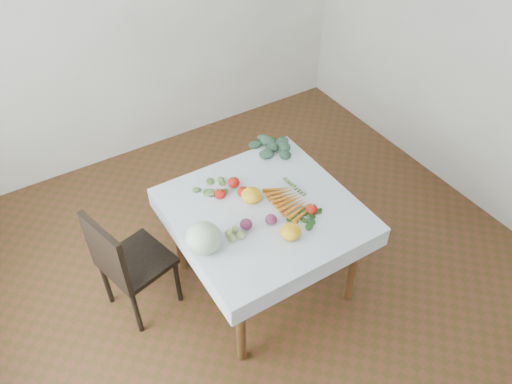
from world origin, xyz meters
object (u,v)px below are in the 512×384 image
chair (124,261)px  cabbage (203,238)px  table (264,219)px  carrot_bunch (291,201)px  heirloom_back (252,195)px

chair → cabbage: (0.40, -0.38, 0.34)m
table → carrot_bunch: carrot_bunch is taller
cabbage → chair: bearing=135.9°
chair → cabbage: size_ratio=4.22×
table → carrot_bunch: size_ratio=2.69×
chair → cabbage: 0.65m
heirloom_back → table: bearing=-73.5°
carrot_bunch → chair: bearing=162.8°
table → heirloom_back: heirloom_back is taller
table → chair: 0.93m
cabbage → carrot_bunch: cabbage is taller
table → cabbage: 0.53m
table → cabbage: cabbage is taller
chair → carrot_bunch: (1.06, -0.33, 0.26)m
table → heirloom_back: size_ratio=7.52×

